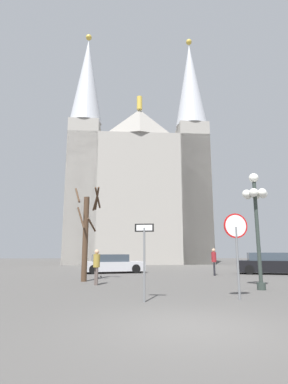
# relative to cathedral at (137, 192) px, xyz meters

# --- Properties ---
(ground_plane) EXTENTS (120.00, 120.00, 0.00)m
(ground_plane) POSITION_rel_cathedral_xyz_m (-0.08, -34.69, -9.64)
(ground_plane) COLOR #514F4C
(cathedral) EXTENTS (18.22, 14.24, 31.06)m
(cathedral) POSITION_rel_cathedral_xyz_m (0.00, 0.00, 0.00)
(cathedral) COLOR gray
(cathedral) RESTS_ON ground
(stop_sign) EXTENTS (0.86, 0.11, 2.90)m
(stop_sign) POSITION_rel_cathedral_xyz_m (2.31, -31.19, -7.58)
(stop_sign) COLOR slate
(stop_sign) RESTS_ON ground
(one_way_arrow_sign) EXTENTS (0.63, 0.16, 2.50)m
(one_way_arrow_sign) POSITION_rel_cathedral_xyz_m (-0.90, -31.43, -8.05)
(one_way_arrow_sign) COLOR slate
(one_way_arrow_sign) RESTS_ON ground
(street_lamp) EXTENTS (1.13, 1.03, 5.04)m
(street_lamp) POSITION_rel_cathedral_xyz_m (4.20, -28.62, -6.10)
(street_lamp) COLOR #2D3833
(street_lamp) RESTS_ON ground
(bare_tree) EXTENTS (1.50, 1.47, 5.16)m
(bare_tree) POSITION_rel_cathedral_xyz_m (-3.70, -24.64, -7.02)
(bare_tree) COLOR #473323
(bare_tree) RESTS_ON ground
(parked_car_near_silver) EXTENTS (4.81, 2.78, 1.35)m
(parked_car_near_silver) POSITION_rel_cathedral_xyz_m (-2.51, -18.38, -9.00)
(parked_car_near_silver) COLOR #B7B7BC
(parked_car_near_silver) RESTS_ON ground
(parked_car_far_black) EXTENTS (4.85, 2.93, 1.48)m
(parked_car_far_black) POSITION_rel_cathedral_xyz_m (8.69, -20.11, -8.94)
(parked_car_far_black) COLOR black
(parked_car_far_black) RESTS_ON ground
(pedestrian_walking) EXTENTS (0.32, 0.32, 1.76)m
(pedestrian_walking) POSITION_rel_cathedral_xyz_m (4.34, -21.27, -8.57)
(pedestrian_walking) COLOR black
(pedestrian_walking) RESTS_ON ground
(pedestrian_standing) EXTENTS (0.32, 0.32, 1.67)m
(pedestrian_standing) POSITION_rel_cathedral_xyz_m (-2.92, -26.42, -8.63)
(pedestrian_standing) COLOR #594C47
(pedestrian_standing) RESTS_ON ground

